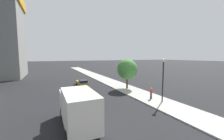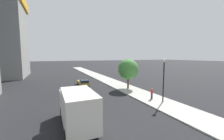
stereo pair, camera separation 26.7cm
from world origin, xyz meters
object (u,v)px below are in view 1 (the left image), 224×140
at_px(pedestrian_red_shirt, 151,93).
at_px(street_tree, 127,69).
at_px(street_lamp, 163,74).
at_px(box_truck, 78,107).
at_px(car_gold, 82,83).

bearing_deg(pedestrian_red_shirt, street_tree, 87.62).
relative_size(street_lamp, box_truck, 0.86).
bearing_deg(car_gold, street_tree, -42.48).
distance_m(street_tree, pedestrian_red_shirt, 7.62).
relative_size(street_lamp, car_gold, 1.27).
distance_m(street_lamp, box_truck, 11.92).
height_order(street_lamp, street_tree, street_lamp).
relative_size(car_gold, box_truck, 0.68).
bearing_deg(street_lamp, car_gold, 115.80).
bearing_deg(car_gold, box_truck, -104.03).
bearing_deg(street_tree, pedestrian_red_shirt, -92.38).
bearing_deg(pedestrian_red_shirt, street_lamp, -71.97).
distance_m(car_gold, box_truck, 17.58).
bearing_deg(pedestrian_red_shirt, box_truck, -162.82).
distance_m(street_tree, car_gold, 10.14).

